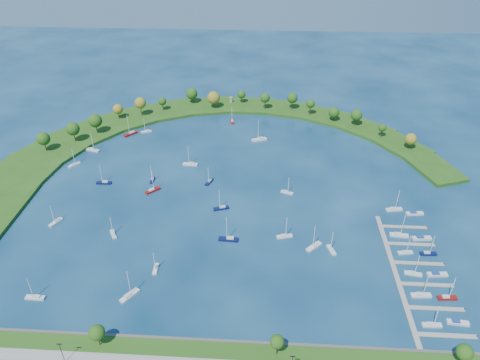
# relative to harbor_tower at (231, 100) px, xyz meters

# --- Properties ---
(ground) EXTENTS (700.00, 700.00, 0.00)m
(ground) POSITION_rel_harbor_tower_xyz_m (9.11, -121.07, -4.24)
(ground) COLOR #072945
(ground) RESTS_ON ground
(breakwater) EXTENTS (286.74, 247.64, 2.00)m
(breakwater) POSITION_rel_harbor_tower_xyz_m (-37.22, -72.35, -3.26)
(breakwater) COLOR #254B14
(breakwater) RESTS_ON ground
(breakwater_trees) EXTENTS (241.10, 93.09, 14.35)m
(breakwater_trees) POSITION_rel_harbor_tower_xyz_m (-14.11, -35.47, 6.16)
(breakwater_trees) COLOR #382314
(breakwater_trees) RESTS_ON breakwater
(harbor_tower) EXTENTS (2.60, 2.60, 4.38)m
(harbor_tower) POSITION_rel_harbor_tower_xyz_m (0.00, 0.00, 0.00)
(harbor_tower) COLOR gray
(harbor_tower) RESTS_ON breakwater
(dock_system) EXTENTS (24.28, 82.00, 1.60)m
(dock_system) POSITION_rel_harbor_tower_xyz_m (94.40, -182.07, -3.89)
(dock_system) COLOR gray
(dock_system) RESTS_ON ground
(moored_boat_0) EXTENTS (9.27, 4.65, 13.12)m
(moored_boat_0) POSITION_rel_harbor_tower_xyz_m (-84.09, -80.37, -3.30)
(moored_boat_0) COLOR silver
(moored_boat_0) RESTS_ON ground
(moored_boat_1) EXTENTS (5.42, 8.00, 11.52)m
(moored_boat_1) POSITION_rel_harbor_tower_xyz_m (-77.57, -156.08, -3.35)
(moored_boat_1) COLOR silver
(moored_boat_1) RESTS_ON ground
(moored_boat_2) EXTENTS (3.61, 8.08, 11.47)m
(moored_boat_2) POSITION_rel_harbor_tower_xyz_m (3.13, -31.14, -3.35)
(moored_boat_2) COLOR maroon
(moored_boat_2) RESTS_ON ground
(moored_boat_3) EXTENTS (7.32, 8.99, 13.47)m
(moored_boat_3) POSITION_rel_harbor_tower_xyz_m (-26.77, -202.85, -3.29)
(moored_boat_3) COLOR silver
(moored_boat_3) RESTS_ON ground
(moored_boat_4) EXTENTS (10.61, 6.20, 15.07)m
(moored_boat_4) POSITION_rel_harbor_tower_xyz_m (23.76, -59.19, -3.24)
(moored_boat_4) COLOR silver
(moored_boat_4) RESTS_ON ground
(moored_boat_5) EXTENTS (2.16, 7.00, 10.21)m
(moored_boat_5) POSITION_rel_harbor_tower_xyz_m (-19.39, -186.33, -3.38)
(moored_boat_5) COLOR silver
(moored_boat_5) RESTS_ON ground
(moored_boat_6) EXTENTS (7.25, 4.26, 10.30)m
(moored_boat_6) POSITION_rel_harbor_tower_xyz_m (40.82, -121.83, -3.38)
(moored_boat_6) COLOR silver
(moored_boat_6) RESTS_ON ground
(moored_boat_7) EXTENTS (8.62, 4.85, 12.22)m
(moored_boat_7) POSITION_rel_harbor_tower_xyz_m (5.46, -139.02, -3.33)
(moored_boat_7) COLOR #0A1240
(moored_boat_7) RESTS_ON ground
(moored_boat_8) EXTENTS (7.58, 4.89, 10.84)m
(moored_boat_8) POSITION_rel_harbor_tower_xyz_m (-55.79, -51.56, -3.37)
(moored_boat_8) COLOR silver
(moored_boat_8) RESTS_ON ground
(moored_boat_9) EXTENTS (8.19, 8.06, 13.19)m
(moored_boat_9) POSITION_rel_harbor_tower_xyz_m (52.44, -167.06, -3.30)
(moored_boat_9) COLOR silver
(moored_boat_9) RESTS_ON ground
(moored_boat_10) EXTENTS (8.63, 2.64, 12.60)m
(moored_boat_10) POSITION_rel_harbor_tower_xyz_m (-64.60, -118.42, -3.32)
(moored_boat_10) COLOR #0A1240
(moored_boat_10) RESTS_ON ground
(moored_boat_11) EXTENTS (4.55, 7.53, 10.72)m
(moored_boat_11) POSITION_rel_harbor_tower_xyz_m (-3.92, -113.77, -3.37)
(moored_boat_11) COLOR #0A1240
(moored_boat_11) RESTS_ON ground
(moored_boat_12) EXTENTS (8.10, 7.98, 13.06)m
(moored_boat_12) POSITION_rel_harbor_tower_xyz_m (-34.72, -124.56, -3.31)
(moored_boat_12) COLOR maroon
(moored_boat_12) RESTS_ON ground
(moored_boat_13) EXTENTS (8.05, 2.39, 11.77)m
(moored_boat_13) POSITION_rel_harbor_tower_xyz_m (-65.59, -206.20, -3.34)
(moored_boat_13) COLOR silver
(moored_boat_13) RESTS_ON ground
(moored_boat_14) EXTENTS (8.91, 9.40, 14.88)m
(moored_boat_14) POSITION_rel_harbor_tower_xyz_m (-65.67, -56.00, -3.24)
(moored_boat_14) COLOR maroon
(moored_boat_14) RESTS_ON ground
(moored_boat_15) EXTENTS (9.19, 3.08, 13.30)m
(moored_boat_15) POSITION_rel_harbor_tower_xyz_m (-17.90, -94.59, -3.30)
(moored_boat_15) COLOR silver
(moored_boat_15) RESTS_ON ground
(moored_boat_16) EXTENTS (8.10, 4.07, 11.47)m
(moored_boat_16) POSITION_rel_harbor_tower_xyz_m (38.55, -160.31, -3.35)
(moored_boat_16) COLOR silver
(moored_boat_16) RESTS_ON ground
(moored_boat_17) EXTENTS (2.18, 6.94, 10.10)m
(moored_boat_17) POSITION_rel_harbor_tower_xyz_m (-37.35, -113.64, -3.39)
(moored_boat_17) COLOR #0A1240
(moored_boat_17) RESTS_ON ground
(moored_boat_18) EXTENTS (4.31, 7.58, 10.75)m
(moored_boat_18) POSITION_rel_harbor_tower_xyz_m (60.40, -168.95, -3.37)
(moored_boat_18) COLOR silver
(moored_boat_18) RESTS_ON ground
(moored_boat_19) EXTENTS (5.20, 7.29, 10.58)m
(moored_boat_19) POSITION_rel_harbor_tower_xyz_m (-45.47, -163.80, -3.38)
(moored_boat_19) COLOR silver
(moored_boat_19) RESTS_ON ground
(moored_boat_20) EXTENTS (9.67, 3.20, 14.01)m
(moored_boat_20) POSITION_rel_harbor_tower_xyz_m (11.53, -164.26, -3.27)
(moored_boat_20) COLOR #0A1240
(moored_boat_20) RESTS_ON ground
(moored_boat_21) EXTENTS (6.42, 7.50, 11.41)m
(moored_boat_21) POSITION_rel_harbor_tower_xyz_m (-89.31, -99.63, -3.35)
(moored_boat_21) COLOR silver
(moored_boat_21) RESTS_ON ground
(docked_boat_0) EXTENTS (7.52, 2.25, 10.99)m
(docked_boat_0) POSITION_rel_harbor_tower_xyz_m (94.64, -210.50, -3.37)
(docked_boat_0) COLOR silver
(docked_boat_0) RESTS_ON ground
(docked_boat_1) EXTENTS (8.55, 3.12, 1.71)m
(docked_boat_1) POSITION_rel_harbor_tower_xyz_m (105.08, -208.70, -3.62)
(docked_boat_1) COLOR silver
(docked_boat_1) RESTS_ON ground
(docked_boat_2) EXTENTS (8.54, 2.89, 12.36)m
(docked_boat_2) POSITION_rel_harbor_tower_xyz_m (94.62, -195.18, -3.33)
(docked_boat_2) COLOR silver
(docked_boat_2) RESTS_ON ground
(docked_boat_3) EXTENTS (8.17, 2.87, 11.78)m
(docked_boat_3) POSITION_rel_harbor_tower_xyz_m (105.13, -195.92, -3.34)
(docked_boat_3) COLOR maroon
(docked_boat_3) RESTS_ON ground
(docked_boat_4) EXTENTS (7.78, 3.35, 11.08)m
(docked_boat_4) POSITION_rel_harbor_tower_xyz_m (94.64, -182.48, -3.36)
(docked_boat_4) COLOR silver
(docked_boat_4) RESTS_ON ground
(docked_boat_5) EXTENTS (9.02, 3.18, 1.81)m
(docked_boat_5) POSITION_rel_harbor_tower_xyz_m (105.08, -182.39, -3.58)
(docked_boat_5) COLOR silver
(docked_boat_5) RESTS_ON ground
(docked_boat_6) EXTENTS (7.26, 3.00, 10.36)m
(docked_boat_6) POSITION_rel_harbor_tower_xyz_m (94.65, -168.62, -3.38)
(docked_boat_6) COLOR silver
(docked_boat_6) RESTS_ON ground
(docked_boat_7) EXTENTS (7.73, 2.53, 11.21)m
(docked_boat_7) POSITION_rel_harbor_tower_xyz_m (105.14, -168.74, -3.36)
(docked_boat_7) COLOR #0A1240
(docked_boat_7) RESTS_ON ground
(docked_boat_8) EXTENTS (9.09, 3.31, 13.07)m
(docked_boat_8) POSITION_rel_harbor_tower_xyz_m (94.61, -156.04, -3.31)
(docked_boat_8) COLOR silver
(docked_boat_8) RESTS_ON ground
(docked_boat_9) EXTENTS (9.45, 3.53, 1.88)m
(docked_boat_9) POSITION_rel_harbor_tower_xyz_m (105.07, -157.75, -3.55)
(docked_boat_9) COLOR silver
(docked_boat_9) RESTS_ON ground
(docked_boat_10) EXTENTS (8.95, 3.87, 12.73)m
(docked_boat_10) POSITION_rel_harbor_tower_xyz_m (97.02, -134.69, -3.32)
(docked_boat_10) COLOR silver
(docked_boat_10) RESTS_ON ground
(docked_boat_11) EXTENTS (9.12, 3.51, 1.81)m
(docked_boat_11) POSITION_rel_harbor_tower_xyz_m (106.98, -137.56, -3.58)
(docked_boat_11) COLOR silver
(docked_boat_11) RESTS_ON ground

